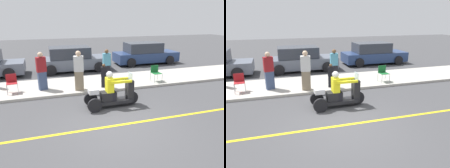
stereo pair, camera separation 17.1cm
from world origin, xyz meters
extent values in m
plane|color=#424244|center=(0.00, 0.00, 0.00)|extent=(60.00, 60.00, 0.00)
cube|color=gold|center=(0.22, 0.00, 0.00)|extent=(24.00, 0.12, 0.01)
cube|color=#B2ADA3|center=(0.00, 4.60, 0.06)|extent=(28.00, 2.80, 0.12)
cylinder|color=black|center=(1.05, 1.55, 0.27)|extent=(0.54, 0.10, 0.54)
cylinder|color=black|center=(-0.55, 1.21, 0.27)|extent=(0.54, 0.10, 0.54)
cylinder|color=black|center=(-0.55, 1.90, 0.27)|extent=(0.54, 0.10, 0.54)
cube|color=black|center=(0.22, 1.55, 0.21)|extent=(1.48, 0.48, 0.13)
cube|color=black|center=(0.07, 1.55, 0.45)|extent=(0.59, 0.38, 0.34)
cube|color=black|center=(0.95, 1.55, 0.58)|extent=(0.24, 0.38, 0.87)
cube|color=silver|center=(0.97, 1.55, 1.17)|extent=(0.03, 0.34, 0.30)
cube|color=silver|center=(-0.52, 1.55, 0.71)|extent=(0.36, 0.38, 0.18)
cube|color=yellow|center=(0.12, 1.55, 0.90)|extent=(0.26, 0.38, 0.55)
sphere|color=silver|center=(0.12, 1.55, 1.30)|extent=(0.26, 0.26, 0.26)
cube|color=black|center=(0.25, 1.43, 0.45)|extent=(0.14, 0.14, 0.34)
cube|color=black|center=(0.25, 1.67, 0.45)|extent=(0.14, 0.14, 0.34)
cube|color=yellow|center=(0.53, 1.35, 1.03)|extent=(0.82, 0.09, 0.09)
cube|color=yellow|center=(0.53, 1.75, 1.03)|extent=(0.82, 0.09, 0.09)
cube|color=#38476B|center=(-2.31, 4.18, 0.55)|extent=(0.42, 0.33, 0.85)
cube|color=maroon|center=(-2.31, 4.18, 1.31)|extent=(0.46, 0.34, 0.67)
sphere|color=beige|center=(-2.31, 4.18, 1.76)|extent=(0.23, 0.23, 0.23)
cube|color=black|center=(0.49, 3.67, 0.40)|extent=(0.28, 0.22, 0.56)
cube|color=black|center=(0.49, 3.67, 0.89)|extent=(0.30, 0.23, 0.44)
sphere|color=brown|center=(0.49, 3.67, 1.19)|extent=(0.15, 0.15, 0.15)
cube|color=black|center=(0.98, 4.84, 0.52)|extent=(0.37, 0.26, 0.80)
cube|color=#4C99B7|center=(0.98, 4.84, 1.23)|extent=(0.41, 0.26, 0.63)
sphere|color=brown|center=(0.98, 4.84, 1.65)|extent=(0.22, 0.22, 0.22)
cube|color=gray|center=(-0.70, 3.61, 0.56)|extent=(0.44, 0.34, 0.88)
cube|color=silver|center=(-0.70, 3.61, 1.35)|extent=(0.48, 0.34, 0.70)
sphere|color=beige|center=(-0.70, 3.61, 1.82)|extent=(0.24, 0.24, 0.24)
cylinder|color=#A5A8AD|center=(-3.80, 3.85, 0.34)|extent=(0.02, 0.02, 0.44)
cylinder|color=#A5A8AD|center=(-3.37, 3.90, 0.34)|extent=(0.02, 0.02, 0.44)
cylinder|color=#A5A8AD|center=(-3.86, 4.29, 0.34)|extent=(0.02, 0.02, 0.44)
cylinder|color=#A5A8AD|center=(-3.42, 4.34, 0.34)|extent=(0.02, 0.02, 0.44)
cube|color=maroon|center=(-3.61, 4.09, 0.57)|extent=(0.49, 0.49, 0.02)
cube|color=maroon|center=(-3.64, 4.31, 0.75)|extent=(0.44, 0.07, 0.38)
cylinder|color=#A5A8AD|center=(3.14, 3.51, 0.34)|extent=(0.02, 0.02, 0.44)
cylinder|color=#A5A8AD|center=(3.57, 3.52, 0.34)|extent=(0.02, 0.02, 0.44)
cylinder|color=#A5A8AD|center=(3.12, 3.95, 0.34)|extent=(0.02, 0.02, 0.44)
cylinder|color=#A5A8AD|center=(3.56, 3.96, 0.34)|extent=(0.02, 0.02, 0.44)
cube|color=#19662D|center=(3.35, 3.74, 0.57)|extent=(0.45, 0.45, 0.02)
cube|color=#19662D|center=(3.34, 3.96, 0.75)|extent=(0.44, 0.04, 0.38)
cylinder|color=black|center=(-4.09, 7.03, 0.32)|extent=(0.64, 0.22, 0.64)
cylinder|color=black|center=(-4.09, 8.84, 0.32)|extent=(0.64, 0.22, 0.64)
cube|color=navy|center=(5.14, 8.65, 0.52)|extent=(4.68, 1.81, 0.68)
cube|color=#2D333D|center=(4.90, 8.65, 1.21)|extent=(2.57, 1.63, 0.70)
cylinder|color=black|center=(6.66, 7.74, 0.32)|extent=(0.64, 0.22, 0.64)
cylinder|color=black|center=(6.66, 9.55, 0.32)|extent=(0.64, 0.22, 0.64)
cylinder|color=black|center=(3.62, 7.74, 0.32)|extent=(0.64, 0.22, 0.64)
cylinder|color=black|center=(3.62, 9.55, 0.32)|extent=(0.64, 0.22, 0.64)
cube|color=slate|center=(-0.32, 8.02, 0.51)|extent=(4.54, 1.88, 0.67)
cube|color=#2D333D|center=(-0.55, 8.02, 1.19)|extent=(2.49, 1.69, 0.69)
cylinder|color=black|center=(1.15, 7.08, 0.32)|extent=(0.64, 0.22, 0.64)
cylinder|color=black|center=(1.15, 8.96, 0.32)|extent=(0.64, 0.22, 0.64)
cylinder|color=black|center=(-1.80, 7.08, 0.32)|extent=(0.64, 0.22, 0.64)
cylinder|color=black|center=(-1.80, 8.96, 0.32)|extent=(0.64, 0.22, 0.64)
camera|label=1|loc=(-2.21, -6.01, 3.39)|focal=35.00mm
camera|label=2|loc=(-2.04, -6.06, 3.39)|focal=35.00mm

